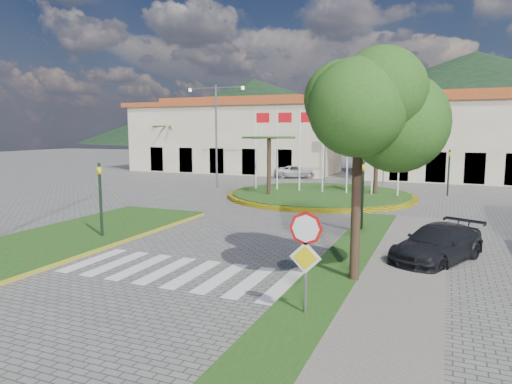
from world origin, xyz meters
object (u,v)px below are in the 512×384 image
at_px(roundabout_island, 320,194).
at_px(stop_sign, 306,247).
at_px(deciduous_tree, 359,107).
at_px(car_dark_b, 423,174).
at_px(car_side_right, 438,244).
at_px(white_van, 296,172).
at_px(car_dark_a, 292,169).

relative_size(roundabout_island, stop_sign, 4.79).
bearing_deg(deciduous_tree, stop_sign, -101.18).
xyz_separation_m(stop_sign, car_dark_b, (0.99, 33.72, -1.17)).
distance_m(stop_sign, deciduous_tree, 4.59).
relative_size(roundabout_island, car_side_right, 2.90).
height_order(roundabout_island, stop_sign, roundabout_island).
relative_size(car_dark_b, car_side_right, 0.86).
xyz_separation_m(stop_sign, white_van, (-10.37, 31.62, -1.21)).
xyz_separation_m(white_van, car_side_right, (13.17, -25.11, 0.06)).
distance_m(roundabout_island, car_side_right, 15.57).
height_order(stop_sign, car_side_right, stop_sign).
distance_m(roundabout_island, car_dark_a, 15.78).
xyz_separation_m(deciduous_tree, white_van, (-10.97, 28.59, -4.60)).
height_order(deciduous_tree, car_side_right, deciduous_tree).
height_order(deciduous_tree, white_van, deciduous_tree).
distance_m(stop_sign, car_dark_a, 36.24).
bearing_deg(stop_sign, car_dark_a, 108.76).
xyz_separation_m(car_dark_b, car_side_right, (1.81, -27.20, 0.01)).
height_order(car_dark_a, car_dark_b, car_dark_b).
relative_size(stop_sign, deciduous_tree, 0.39).
distance_m(car_dark_a, car_dark_b, 12.66).
distance_m(roundabout_island, deciduous_tree, 18.55).
relative_size(stop_sign, car_dark_a, 0.73).
bearing_deg(deciduous_tree, car_side_right, 57.60).
bearing_deg(car_side_right, stop_sign, -88.42).
distance_m(deciduous_tree, car_dark_a, 33.88).
bearing_deg(stop_sign, white_van, 108.15).
bearing_deg(car_side_right, car_dark_b, 118.71).
bearing_deg(roundabout_island, car_dark_a, 115.35).
height_order(white_van, car_dark_b, car_dark_b).
relative_size(roundabout_island, car_dark_b, 3.35).
bearing_deg(deciduous_tree, car_dark_a, 111.40).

